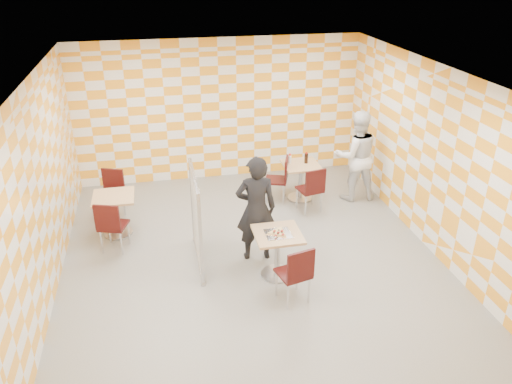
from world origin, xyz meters
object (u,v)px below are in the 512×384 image
(chair_main_front, at_px, (297,271))
(chair_empty_near, at_px, (111,223))
(empty_table, at_px, (115,208))
(second_table, at_px, (301,175))
(chair_second_side, at_px, (281,176))
(sport_bottle, at_px, (290,159))
(chair_second_front, at_px, (312,187))
(man_white, at_px, (356,156))
(chair_empty_far, at_px, (112,190))
(soda_bottle, at_px, (306,158))
(man_dark, at_px, (256,209))
(partition, at_px, (196,219))

(chair_main_front, height_order, chair_empty_near, same)
(chair_empty_near, bearing_deg, empty_table, 86.26)
(second_table, bearing_deg, chair_second_side, -176.40)
(sport_bottle, bearing_deg, chair_second_front, -71.46)
(sport_bottle, bearing_deg, man_white, -12.54)
(chair_empty_far, relative_size, sport_bottle, 4.62)
(chair_main_front, xyz_separation_m, soda_bottle, (1.12, 3.25, 0.31))
(chair_empty_far, height_order, man_dark, man_dark)
(man_white, relative_size, sport_bottle, 9.12)
(partition, bearing_deg, chair_empty_far, 126.57)
(chair_main_front, relative_size, chair_second_front, 1.00)
(chair_main_front, relative_size, sport_bottle, 4.62)
(second_table, height_order, empty_table, same)
(chair_second_side, bearing_deg, man_white, -5.99)
(empty_table, bearing_deg, sport_bottle, 13.31)
(empty_table, xyz_separation_m, man_dark, (2.25, -1.22, 0.38))
(chair_main_front, distance_m, chair_empty_near, 3.23)
(chair_second_side, relative_size, partition, 0.60)
(chair_main_front, xyz_separation_m, chair_second_side, (0.59, 3.18, 0.00))
(chair_second_front, height_order, man_white, man_white)
(empty_table, bearing_deg, soda_bottle, 11.29)
(partition, bearing_deg, soda_bottle, 39.08)
(chair_empty_near, distance_m, chair_empty_far, 1.28)
(sport_bottle, bearing_deg, partition, -135.95)
(chair_second_front, xyz_separation_m, sport_bottle, (-0.25, 0.73, 0.29))
(chair_empty_far, relative_size, soda_bottle, 4.02)
(man_dark, bearing_deg, partition, 2.54)
(second_table, xyz_separation_m, sport_bottle, (-0.21, 0.10, 0.33))
(chair_second_front, xyz_separation_m, chair_empty_near, (-3.64, -0.65, 0.00))
(chair_main_front, relative_size, man_white, 0.51)
(man_white, bearing_deg, chair_empty_near, 17.02)
(man_white, height_order, sport_bottle, man_white)
(chair_empty_far, xyz_separation_m, soda_bottle, (3.76, 0.04, 0.31))
(second_table, relative_size, partition, 0.48)
(chair_second_front, distance_m, man_white, 1.18)
(chair_second_front, height_order, chair_second_side, same)
(empty_table, xyz_separation_m, chair_main_front, (2.56, -2.51, 0.04))
(soda_bottle, bearing_deg, empty_table, -168.71)
(empty_table, distance_m, sport_bottle, 3.47)
(chair_empty_near, relative_size, chair_empty_far, 1.00)
(empty_table, bearing_deg, chair_main_front, -44.50)
(empty_table, relative_size, man_white, 0.41)
(chair_empty_far, bearing_deg, man_dark, -39.29)
(second_table, distance_m, man_dark, 2.35)
(man_dark, bearing_deg, empty_table, -23.86)
(soda_bottle, bearing_deg, chair_second_side, -172.80)
(second_table, xyz_separation_m, empty_table, (-3.56, -0.69, 0.00))
(chair_second_side, bearing_deg, second_table, 3.60)
(chair_second_side, height_order, chair_empty_near, same)
(chair_main_front, bearing_deg, soda_bottle, 71.03)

